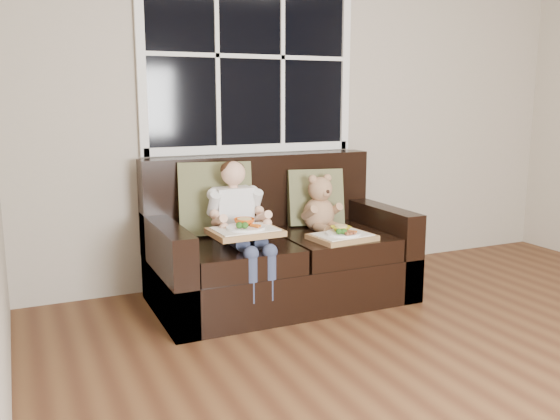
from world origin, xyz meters
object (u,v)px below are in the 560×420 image
loveseat (277,254)px  child (239,215)px  teddy_bear (320,207)px  tray_left (245,230)px  tray_right (342,235)px

loveseat → child: (-0.32, -0.12, 0.32)m
teddy_bear → child: bearing=-174.5°
loveseat → child: 0.46m
loveseat → teddy_bear: (0.33, 0.00, 0.30)m
child → loveseat: bearing=20.0°
loveseat → tray_left: (-0.35, -0.32, 0.27)m
child → teddy_bear: 0.66m
teddy_bear → tray_left: bearing=-159.5°
child → tray_right: (0.63, -0.22, -0.15)m
tray_left → tray_right: (0.67, -0.01, -0.10)m
child → tray_left: (-0.04, -0.21, -0.05)m
teddy_bear → tray_right: 0.36m
loveseat → teddy_bear: 0.45m
tray_left → tray_right: 0.68m
teddy_bear → tray_left: 0.76m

